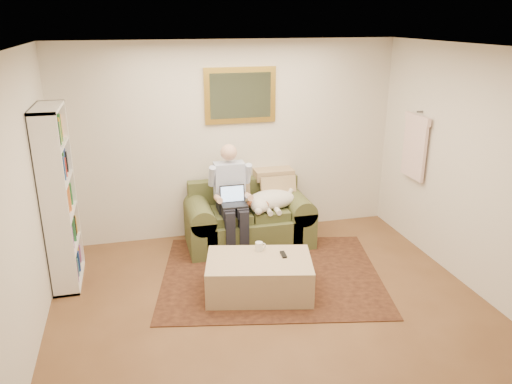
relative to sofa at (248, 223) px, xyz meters
name	(u,v)px	position (x,y,z in m)	size (l,w,h in m)	color
room_shell	(277,193)	(-0.13, -1.70, 1.02)	(4.51, 5.00, 2.61)	brown
rug	(271,274)	(0.05, -0.92, -0.27)	(2.51, 2.01, 0.01)	black
sofa	(248,223)	(0.00, 0.00, 0.00)	(1.62, 0.82, 0.97)	#536033
seated_man	(232,200)	(-0.24, -0.15, 0.40)	(0.53, 0.76, 1.36)	#8C9BD8
laptop	(233,199)	(-0.24, -0.21, 0.44)	(0.31, 0.25, 0.23)	black
sleeping_dog	(272,200)	(0.29, -0.08, 0.34)	(0.67, 0.42, 0.25)	white
ottoman	(259,276)	(-0.19, -1.28, -0.08)	(1.12, 0.71, 0.41)	tan
coffee_mug	(259,246)	(-0.13, -1.07, 0.18)	(0.08, 0.08, 0.10)	white
tv_remote	(283,255)	(0.09, -1.25, 0.14)	(0.05, 0.15, 0.02)	black
bookshelf	(59,198)	(-2.23, -0.46, 0.72)	(0.28, 0.80, 2.00)	white
wall_mirror	(240,95)	(0.00, 0.42, 1.62)	(0.94, 0.04, 0.72)	gold
hanging_shirt	(415,143)	(2.06, -0.46, 1.07)	(0.06, 0.52, 0.90)	#FEDAD1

